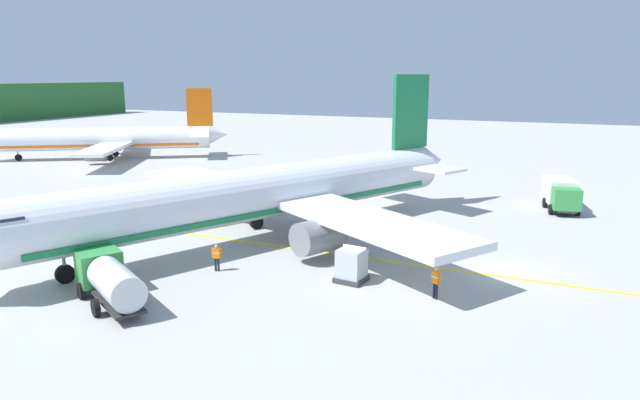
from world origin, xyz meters
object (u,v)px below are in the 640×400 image
service_truck_baggage (110,279)px  crew_marshaller (436,280)px  airliner_foreground (265,193)px  service_truck_fuel (561,193)px  airliner_mid_apron (106,139)px  crew_loader_left (217,256)px  cargo_container_near (352,265)px

service_truck_baggage → crew_marshaller: bearing=-63.6°
airliner_foreground → service_truck_fuel: airliner_foreground is taller
airliner_mid_apron → crew_loader_left: bearing=-129.0°
service_truck_baggage → cargo_container_near: size_ratio=3.05×
airliner_mid_apron → cargo_container_near: airliner_mid_apron is taller
airliner_foreground → service_truck_baggage: airliner_foreground is taller
airliner_mid_apron → crew_marshaller: size_ratio=17.16×
airliner_foreground → crew_loader_left: (-7.56, -0.80, -2.39)m
service_truck_fuel → service_truck_baggage: bearing=147.4°
airliner_mid_apron → service_truck_baggage: size_ratio=4.86×
airliner_foreground → cargo_container_near: bearing=-122.8°
service_truck_fuel → crew_loader_left: 32.21m
airliner_foreground → service_truck_baggage: bearing=174.6°
airliner_foreground → airliner_mid_apron: size_ratio=1.27×
service_truck_fuel → crew_marshaller: 25.66m
airliner_foreground → crew_marshaller: bearing=-114.7°
airliner_foreground → service_truck_fuel: (18.56, -19.62, -1.86)m
airliner_mid_apron → airliner_foreground: bearing=-122.6°
airliner_foreground → crew_marshaller: airliner_foreground is taller
cargo_container_near → airliner_foreground: bearing=57.2°
airliner_foreground → crew_loader_left: size_ratio=22.97×
crew_marshaller → crew_loader_left: crew_marshaller is taller
airliner_mid_apron → crew_marshaller: 64.07m
airliner_mid_apron → service_truck_fuel: (-7.64, -60.60, -1.32)m
cargo_container_near → crew_loader_left: size_ratio=1.22×
airliner_foreground → crew_loader_left: 7.97m
service_truck_fuel → crew_loader_left: size_ratio=3.79×
cargo_container_near → service_truck_fuel: bearing=-23.5°
airliner_foreground → airliner_mid_apron: bearing=57.4°
service_truck_baggage → crew_loader_left: (6.61, -2.13, -0.39)m
crew_loader_left → airliner_foreground: bearing=6.0°
cargo_container_near → crew_marshaller: 5.14m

